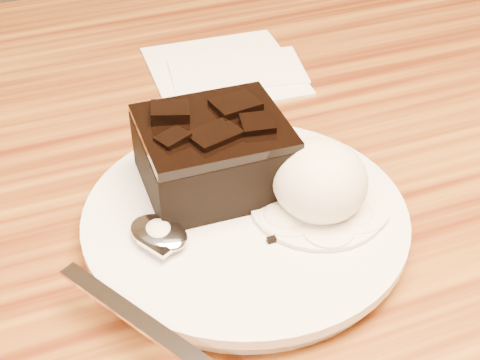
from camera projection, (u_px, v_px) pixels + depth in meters
name	position (u px, v px, depth m)	size (l,w,h in m)	color
plate	(245.00, 222.00, 0.50)	(0.23, 0.23, 0.02)	silver
brownie	(214.00, 158.00, 0.50)	(0.10, 0.09, 0.05)	black
ice_cream_scoop	(320.00, 180.00, 0.48)	(0.07, 0.07, 0.05)	white
melt_puddle	(317.00, 205.00, 0.50)	(0.10, 0.10, 0.00)	white
spoon	(159.00, 235.00, 0.47)	(0.03, 0.18, 0.01)	silver
napkin	(224.00, 70.00, 0.68)	(0.14, 0.14, 0.01)	white
crumb_a	(348.00, 213.00, 0.49)	(0.01, 0.01, 0.00)	black
crumb_b	(344.00, 207.00, 0.50)	(0.01, 0.01, 0.00)	black
crumb_c	(272.00, 240.00, 0.47)	(0.01, 0.00, 0.00)	black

